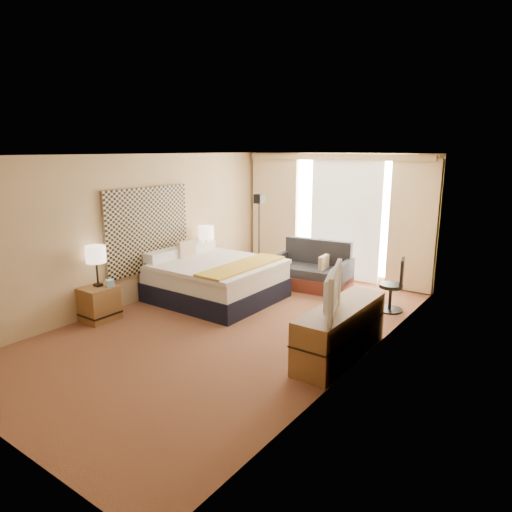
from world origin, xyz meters
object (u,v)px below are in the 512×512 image
Objects in this scene: nightstand_right at (205,271)px; media_dresser at (341,331)px; bed at (216,279)px; loveseat at (313,273)px; nightstand_left at (99,304)px; lamp_left at (96,255)px; lamp_right at (206,233)px; floor_lamp at (259,220)px; television at (326,291)px; desk_chair at (394,288)px.

media_dresser is at bearing -21.40° from nightstand_right.
bed is 1.33× the size of loveseat.
nightstand_left is 0.78m from lamp_left.
media_dresser reaches higher than nightstand_left.
nightstand_right is 0.31× the size of media_dresser.
lamp_right is (-0.76, 0.62, 0.68)m from bed.
media_dresser is at bearing 15.84° from nightstand_left.
nightstand_left is at bearing -90.00° from nightstand_right.
floor_lamp is at bearing 93.41° from bed.
nightstand_left is at bearing -124.85° from loveseat.
television is (2.84, -1.21, 0.62)m from bed.
floor_lamp is at bearing -179.36° from loveseat.
lamp_left is (-1.95, -3.51, 0.75)m from loveseat.
media_dresser is 2.11m from desk_chair.
media_dresser is at bearing -60.87° from loveseat.
nightstand_left is 0.35× the size of loveseat.
loveseat is 1.80m from desk_chair.
loveseat is 1.70× the size of desk_chair.
lamp_right is 0.63× the size of television.
floor_lamp is 1.12m from lamp_right.
bed is at bearing 66.94° from nightstand_left.
media_dresser reaches higher than nightstand_right.
desk_chair is 1.40× the size of lamp_left.
floor_lamp is 3.45m from lamp_left.
lamp_right is (0.09, 2.48, -0.01)m from lamp_left.
nightstand_right is 0.86× the size of lamp_right.
bed is 2.04× the size of television.
television is at bearing -26.91° from lamp_right.
desk_chair is at bearing 40.77° from nightstand_left.
television reaches higher than lamp_right.
floor_lamp reaches higher than lamp_right.
bed reaches higher than nightstand_left.
bed is 1.98m from loveseat.
desk_chair is 1.43× the size of lamp_right.
floor_lamp is 2.79× the size of lamp_right.
lamp_right is (-1.86, -1.02, 0.74)m from loveseat.
floor_lamp reaches higher than media_dresser.
desk_chair is 3.73m from lamp_right.
nightstand_left is at bearing -164.16° from media_dresser.
lamp_left reaches higher than desk_chair.
lamp_right reaches higher than nightstand_left.
media_dresser is 3.01m from bed.
nightstand_left is 0.86× the size of lamp_right.
floor_lamp reaches higher than bed.
television is at bearing -26.35° from nightstand_right.
floor_lamp is at bearing 141.81° from media_dresser.
nightstand_right is 4.14m from television.
loveseat is (-1.79, 2.49, -0.04)m from media_dresser.
loveseat is (1.10, 1.64, -0.06)m from bed.
nightstand_right is 3.73m from desk_chair.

